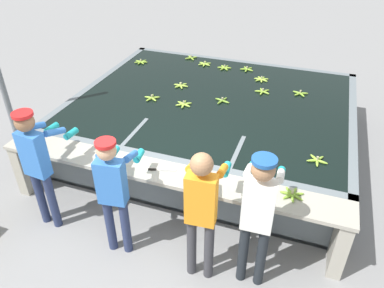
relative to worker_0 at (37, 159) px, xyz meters
The scene contains 22 objects.
ground_plane 1.80m from the worker_0, 10.74° to the left, with size 80.00×80.00×0.00m, color gray.
wash_tank 3.06m from the worker_0, 61.13° to the left, with size 4.58×3.81×0.86m.
work_ledge 1.59m from the worker_0, 19.04° to the left, with size 4.58×0.45×0.86m.
worker_0 is the anchor object (origin of this frame).
worker_1 1.10m from the worker_0, ahead, with size 0.47×0.74×1.61m.
worker_2 2.15m from the worker_0, ahead, with size 0.44×0.73×1.71m.
worker_3 2.72m from the worker_0, ahead, with size 0.42×0.73×1.73m.
banana_bunch_floating_0 4.41m from the worker_0, 67.18° to the left, with size 0.28×0.26×0.08m.
banana_bunch_floating_1 3.85m from the worker_0, 55.26° to the left, with size 0.28×0.27×0.08m.
banana_bunch_floating_2 4.19m from the worker_0, 72.32° to the left, with size 0.28×0.28×0.08m.
banana_bunch_floating_3 3.02m from the worker_0, 75.45° to the left, with size 0.28×0.26×0.08m.
banana_bunch_floating_4 2.49m from the worker_0, 64.77° to the left, with size 0.27×0.28×0.08m.
banana_bunch_floating_5 4.22m from the worker_0, 60.57° to the left, with size 0.27×0.28×0.08m.
banana_bunch_floating_6 3.74m from the worker_0, 96.65° to the left, with size 0.28×0.28×0.08m.
banana_bunch_floating_7 4.35m from the worker_0, 49.58° to the left, with size 0.28×0.26×0.08m.
banana_bunch_floating_8 4.14m from the worker_0, 78.32° to the left, with size 0.27×0.28×0.08m.
banana_bunch_floating_9 4.30m from the worker_0, 83.83° to the left, with size 0.23×0.23×0.08m.
banana_bunch_floating_10 3.51m from the worker_0, 22.87° to the left, with size 0.28×0.27×0.08m.
banana_bunch_floating_11 2.34m from the worker_0, 78.24° to the left, with size 0.26×0.28×0.08m.
banana_bunch_floating_12 3.06m from the worker_0, 57.92° to the left, with size 0.28×0.28×0.08m.
banana_bunch_ledge_0 3.07m from the worker_0, 10.90° to the left, with size 0.27×0.28×0.08m.
knife_0 1.47m from the worker_0, 20.10° to the left, with size 0.34×0.13×0.02m.
Camera 1 is at (1.58, -3.13, 3.72)m, focal length 35.00 mm.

